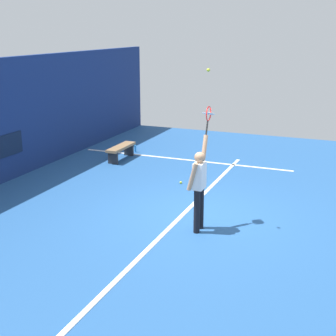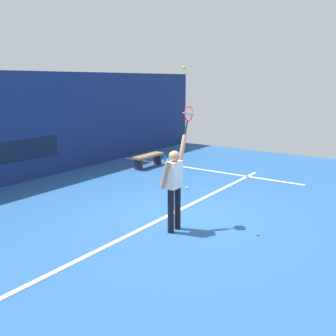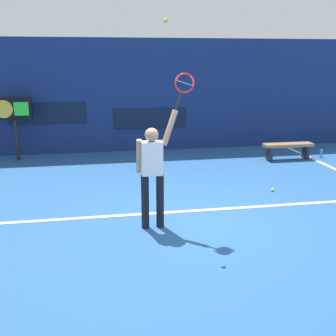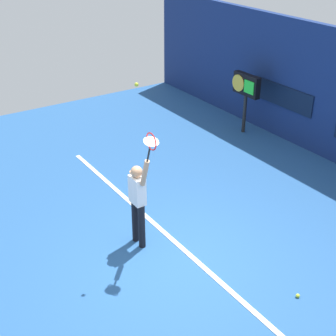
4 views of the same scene
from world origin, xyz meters
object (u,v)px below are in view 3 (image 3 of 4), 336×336
at_px(tennis_ball, 166,21).
at_px(water_bottle, 321,154).
at_px(tennis_racket, 184,85).
at_px(court_bench, 288,147).
at_px(spare_ball, 273,190).
at_px(tennis_player, 152,169).
at_px(scoreboard_clock, 14,112).

xyz_separation_m(tennis_ball, water_bottle, (5.23, 4.18, -3.17)).
bearing_deg(tennis_racket, court_bench, 46.53).
xyz_separation_m(tennis_racket, tennis_ball, (-0.30, -0.07, 0.94)).
height_order(water_bottle, spare_ball, water_bottle).
distance_m(tennis_player, tennis_ball, 2.29).
height_order(scoreboard_clock, court_bench, scoreboard_clock).
bearing_deg(tennis_racket, tennis_ball, -166.69).
relative_size(tennis_player, spare_ball, 29.03).
bearing_deg(tennis_ball, spare_ball, 30.55).
bearing_deg(tennis_player, tennis_ball, -19.53).
relative_size(tennis_racket, water_bottle, 2.61).
relative_size(tennis_player, tennis_ball, 29.03).
relative_size(tennis_player, court_bench, 1.41).
distance_m(tennis_player, tennis_racket, 1.43).
relative_size(scoreboard_clock, court_bench, 1.24).
bearing_deg(tennis_ball, tennis_player, 160.47).
height_order(court_bench, spare_ball, court_bench).
bearing_deg(tennis_player, spare_ball, 27.42).
distance_m(water_bottle, spare_ball, 3.76).
bearing_deg(tennis_racket, spare_ball, 32.48).
relative_size(tennis_racket, court_bench, 0.45).
bearing_deg(spare_ball, tennis_racket, -147.52).
bearing_deg(scoreboard_clock, spare_ball, -33.65).
xyz_separation_m(tennis_player, tennis_ball, (0.21, -0.07, 2.28)).
xyz_separation_m(tennis_player, spare_ball, (2.79, 1.45, -0.98)).
relative_size(tennis_racket, spare_ball, 9.21).
distance_m(tennis_player, court_bench, 6.06).
height_order(tennis_player, tennis_racket, tennis_racket).
distance_m(scoreboard_clock, court_bench, 7.60).
xyz_separation_m(tennis_racket, court_bench, (3.90, 4.11, -2.01)).
bearing_deg(spare_ball, water_bottle, 45.09).
distance_m(scoreboard_clock, spare_ball, 7.11).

